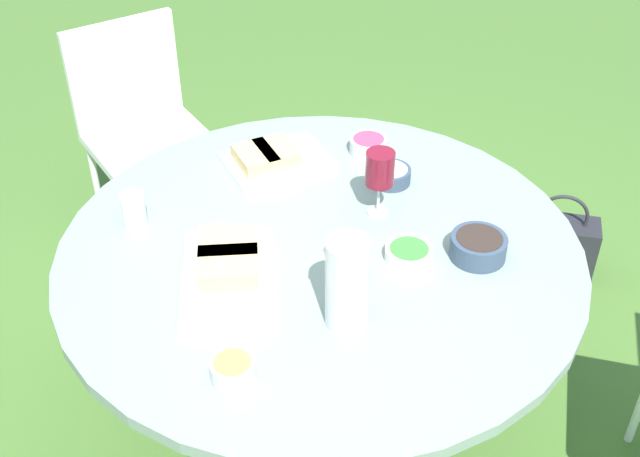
{
  "coord_description": "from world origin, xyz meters",
  "views": [
    {
      "loc": [
        -0.37,
        1.63,
        2.09
      ],
      "look_at": [
        0.0,
        0.0,
        0.81
      ],
      "focal_mm": 45.0,
      "sensor_mm": 36.0,
      "label": 1
    }
  ],
  "objects_px": {
    "wine_glass": "(380,170)",
    "chair_near_right": "(141,119)",
    "dining_table": "(320,277)",
    "handbag": "(556,245)",
    "water_pitcher": "(348,283)"
  },
  "relations": [
    {
      "from": "dining_table",
      "to": "chair_near_right",
      "type": "xyz_separation_m",
      "value": [
        0.92,
        -0.89,
        -0.11
      ]
    },
    {
      "from": "water_pitcher",
      "to": "dining_table",
      "type": "bearing_deg",
      "value": -64.62
    },
    {
      "from": "chair_near_right",
      "to": "water_pitcher",
      "type": "relative_size",
      "value": 3.71
    },
    {
      "from": "dining_table",
      "to": "handbag",
      "type": "xyz_separation_m",
      "value": [
        -0.73,
        -0.96,
        -0.51
      ]
    },
    {
      "from": "handbag",
      "to": "dining_table",
      "type": "bearing_deg",
      "value": 52.81
    },
    {
      "from": "dining_table",
      "to": "handbag",
      "type": "height_order",
      "value": "dining_table"
    },
    {
      "from": "wine_glass",
      "to": "chair_near_right",
      "type": "bearing_deg",
      "value": -33.9
    },
    {
      "from": "handbag",
      "to": "wine_glass",
      "type": "bearing_deg",
      "value": 52.1
    },
    {
      "from": "water_pitcher",
      "to": "handbag",
      "type": "relative_size",
      "value": 0.65
    },
    {
      "from": "handbag",
      "to": "water_pitcher",
      "type": "bearing_deg",
      "value": 63.78
    },
    {
      "from": "dining_table",
      "to": "water_pitcher",
      "type": "xyz_separation_m",
      "value": [
        -0.13,
        0.26,
        0.23
      ]
    },
    {
      "from": "dining_table",
      "to": "chair_near_right",
      "type": "height_order",
      "value": "chair_near_right"
    },
    {
      "from": "chair_near_right",
      "to": "handbag",
      "type": "xyz_separation_m",
      "value": [
        -1.65,
        -0.07,
        -0.4
      ]
    },
    {
      "from": "chair_near_right",
      "to": "wine_glass",
      "type": "distance_m",
      "value": 1.31
    },
    {
      "from": "chair_near_right",
      "to": "wine_glass",
      "type": "bearing_deg",
      "value": 146.1
    }
  ]
}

